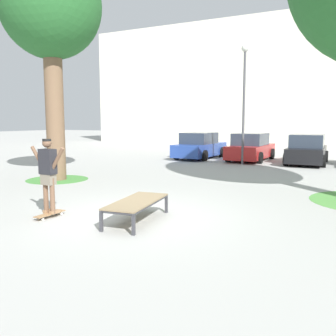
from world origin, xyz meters
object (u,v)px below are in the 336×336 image
Objects in this scene: skate_box at (137,203)px; tree_near_left at (51,9)px; skater at (48,171)px; car_black at (307,150)px; car_blue at (200,146)px; light_post at (244,87)px; car_red at (251,148)px; skateboard at (50,214)px.

tree_near_left reaches higher than skate_box.
tree_near_left reaches higher than skater.
skate_box is 0.47× the size of car_black.
car_black is (7.69, 9.57, -5.38)m from tree_near_left.
light_post is (3.06, -1.86, 3.13)m from car_blue.
car_blue and car_black have the same top height.
car_blue is 2.95m from car_red.
car_black is at bearing -5.16° from car_red.
skate_box is at bearing -86.06° from car_red.
car_black is at bearing 73.90° from skater.
car_red reaches higher than skateboard.
skate_box is 8.75m from tree_near_left.
skate_box is at bearing -31.95° from tree_near_left.
light_post is at bearing -86.89° from car_red.
skate_box is 13.41m from car_red.
tree_near_left is at bearing -100.54° from car_blue.
car_blue is 5.89m from car_black.
car_red is (2.95, 0.17, 0.00)m from car_blue.
skate_box is 1.17× the size of skater.
light_post reaches higher than car_red.
light_post is at bearing -148.06° from car_black.
skateboard is 14.04m from car_red.
light_post reaches higher than car_blue.
car_black is (2.03, 13.11, 0.28)m from skate_box.
skate_box is at bearing -85.91° from light_post.
skateboard is at bearing -95.37° from light_post.
skateboard is at bearing -162.35° from skate_box.
skate_box is at bearing 17.61° from skater.
tree_near_left is 1.90× the size of car_blue.
skateboard is 0.14× the size of light_post.
tree_near_left is 11.21m from car_blue.
skateboard is at bearing -106.10° from car_black.
light_post is (-0.81, 11.34, 3.41)m from skate_box.
skater is at bearing -48.03° from tree_near_left.
tree_near_left is 1.91× the size of car_red.
skateboard is 0.19× the size of car_blue.
skater is (-1.94, -0.61, 0.66)m from skate_box.
car_red reaches higher than skate_box.
car_black is (3.96, 13.72, -0.38)m from skater.
car_black is at bearing 73.90° from skateboard.
skate_box is 11.87m from light_post.
skate_box is 0.24× the size of tree_near_left.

